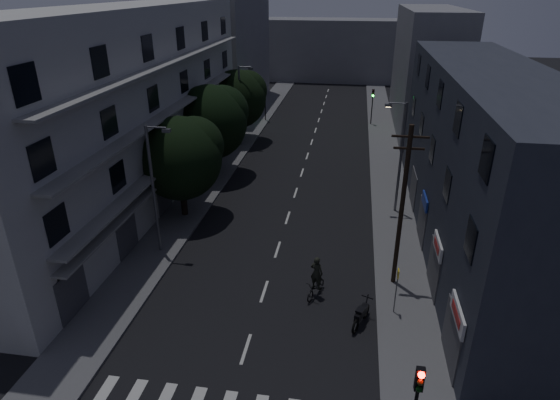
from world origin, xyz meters
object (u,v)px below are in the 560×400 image
(traffic_signal_near, at_px, (417,396))
(bus_stop_sign, at_px, (397,283))
(utility_pole, at_px, (402,205))
(cyclist, at_px, (316,283))
(motorcycle, at_px, (361,315))

(traffic_signal_near, bearing_deg, bus_stop_sign, 89.81)
(utility_pole, xyz_separation_m, bus_stop_sign, (-0.13, -2.74, -2.98))
(cyclist, bearing_deg, motorcycle, -18.05)
(utility_pole, xyz_separation_m, motorcycle, (-1.79, -3.77, -4.33))
(traffic_signal_near, xyz_separation_m, utility_pole, (0.16, 10.90, 1.77))
(utility_pole, bearing_deg, motorcycle, -115.35)
(utility_pole, height_order, cyclist, utility_pole)
(motorcycle, bearing_deg, traffic_signal_near, -55.17)
(utility_pole, xyz_separation_m, cyclist, (-4.17, -1.80, -4.05))
(bus_stop_sign, distance_m, cyclist, 4.28)
(bus_stop_sign, bearing_deg, utility_pole, 87.22)
(motorcycle, bearing_deg, utility_pole, 86.61)
(traffic_signal_near, distance_m, utility_pole, 11.04)
(utility_pole, height_order, bus_stop_sign, utility_pole)
(utility_pole, relative_size, motorcycle, 4.49)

